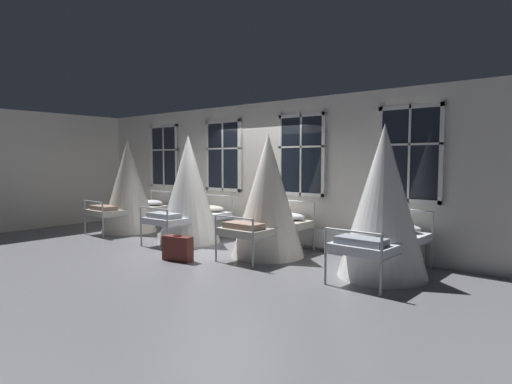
{
  "coord_description": "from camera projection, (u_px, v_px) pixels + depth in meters",
  "views": [
    {
      "loc": [
        6.07,
        -6.16,
        1.8
      ],
      "look_at": [
        0.82,
        0.1,
        1.19
      ],
      "focal_mm": 30.44,
      "sensor_mm": 36.0,
      "label": 1
    }
  ],
  "objects": [
    {
      "name": "ground",
      "position": [
        222.0,
        249.0,
        8.72
      ],
      "size": [
        21.59,
        21.59,
        0.0
      ],
      "primitive_type": "plane",
      "color": "slate"
    },
    {
      "name": "back_wall_with_windows",
      "position": [
        262.0,
        172.0,
        9.6
      ],
      "size": [
        11.2,
        0.1,
        3.04
      ],
      "primitive_type": "cube",
      "color": "silver",
      "rests_on": "ground"
    },
    {
      "name": "window_bank",
      "position": [
        259.0,
        194.0,
        9.54
      ],
      "size": [
        7.75,
        0.1,
        2.65
      ],
      "color": "black",
      "rests_on": "ground"
    },
    {
      "name": "cot_first",
      "position": [
        129.0,
        187.0,
        10.84
      ],
      "size": [
        1.37,
        1.96,
        2.31
      ],
      "rotation": [
        0.0,
        0.0,
        1.54
      ],
      "color": "#9EA3A8",
      "rests_on": "ground"
    },
    {
      "name": "cot_second",
      "position": [
        189.0,
        190.0,
        9.45
      ],
      "size": [
        1.37,
        1.96,
        2.33
      ],
      "rotation": [
        0.0,
        0.0,
        1.59
      ],
      "color": "#9EA3A8",
      "rests_on": "ground"
    },
    {
      "name": "cot_third",
      "position": [
        268.0,
        197.0,
        8.07
      ],
      "size": [
        1.37,
        1.95,
        2.29
      ],
      "rotation": [
        0.0,
        0.0,
        1.59
      ],
      "color": "#9EA3A8",
      "rests_on": "ground"
    },
    {
      "name": "cot_fourth",
      "position": [
        383.0,
        203.0,
        6.61
      ],
      "size": [
        1.37,
        1.95,
        2.35
      ],
      "rotation": [
        0.0,
        0.0,
        1.55
      ],
      "color": "#9EA3A8",
      "rests_on": "ground"
    },
    {
      "name": "suitcase_dark",
      "position": [
        178.0,
        248.0,
        7.71
      ],
      "size": [
        0.59,
        0.31,
        0.47
      ],
      "rotation": [
        0.0,
        0.0,
        0.19
      ],
      "color": "#5B231E",
      "rests_on": "ground"
    }
  ]
}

